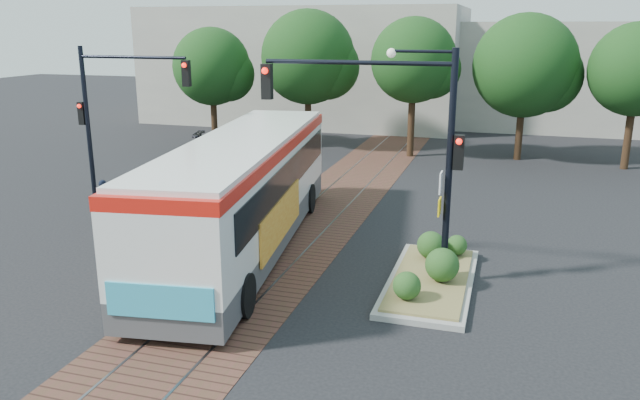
{
  "coord_description": "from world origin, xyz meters",
  "views": [
    {
      "loc": [
        6.52,
        -16.8,
        6.72
      ],
      "look_at": [
        1.14,
        0.72,
        1.6
      ],
      "focal_mm": 35.0,
      "sensor_mm": 36.0,
      "label": 1
    }
  ],
  "objects_px": {
    "signal_pole_main": "(403,129)",
    "officer": "(104,201)",
    "traffic_island": "(432,271)",
    "signal_pole_left": "(110,103)",
    "city_bus": "(245,187)",
    "parked_car": "(240,145)"
  },
  "relations": [
    {
      "from": "signal_pole_left",
      "to": "officer",
      "type": "height_order",
      "value": "signal_pole_left"
    },
    {
      "from": "signal_pole_main",
      "to": "officer",
      "type": "xyz_separation_m",
      "value": [
        -10.84,
        2.0,
        -3.38
      ]
    },
    {
      "from": "city_bus",
      "to": "officer",
      "type": "bearing_deg",
      "value": 162.71
    },
    {
      "from": "city_bus",
      "to": "parked_car",
      "type": "xyz_separation_m",
      "value": [
        -5.93,
        12.8,
        -1.26
      ]
    },
    {
      "from": "signal_pole_main",
      "to": "signal_pole_left",
      "type": "relative_size",
      "value": 1.0
    },
    {
      "from": "signal_pole_main",
      "to": "officer",
      "type": "relative_size",
      "value": 3.87
    },
    {
      "from": "city_bus",
      "to": "officer",
      "type": "height_order",
      "value": "city_bus"
    },
    {
      "from": "city_bus",
      "to": "traffic_island",
      "type": "distance_m",
      "value": 6.27
    },
    {
      "from": "signal_pole_left",
      "to": "parked_car",
      "type": "distance_m",
      "value": 9.66
    },
    {
      "from": "signal_pole_main",
      "to": "signal_pole_left",
      "type": "bearing_deg",
      "value": 158.55
    },
    {
      "from": "traffic_island",
      "to": "signal_pole_left",
      "type": "relative_size",
      "value": 0.87
    },
    {
      "from": "signal_pole_main",
      "to": "officer",
      "type": "height_order",
      "value": "signal_pole_main"
    },
    {
      "from": "city_bus",
      "to": "signal_pole_main",
      "type": "bearing_deg",
      "value": -19.64
    },
    {
      "from": "city_bus",
      "to": "signal_pole_left",
      "type": "bearing_deg",
      "value": 144.59
    },
    {
      "from": "parked_car",
      "to": "signal_pole_left",
      "type": "bearing_deg",
      "value": 157.27
    },
    {
      "from": "officer",
      "to": "parked_car",
      "type": "distance_m",
      "value": 11.83
    },
    {
      "from": "traffic_island",
      "to": "signal_pole_left",
      "type": "height_order",
      "value": "signal_pole_left"
    },
    {
      "from": "city_bus",
      "to": "signal_pole_main",
      "type": "relative_size",
      "value": 2.22
    },
    {
      "from": "city_bus",
      "to": "parked_car",
      "type": "height_order",
      "value": "city_bus"
    },
    {
      "from": "traffic_island",
      "to": "parked_car",
      "type": "height_order",
      "value": "parked_car"
    },
    {
      "from": "officer",
      "to": "parked_car",
      "type": "bearing_deg",
      "value": -103.93
    },
    {
      "from": "city_bus",
      "to": "signal_pole_left",
      "type": "height_order",
      "value": "signal_pole_left"
    }
  ]
}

